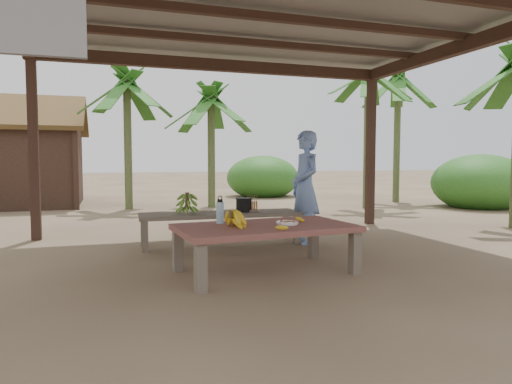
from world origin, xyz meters
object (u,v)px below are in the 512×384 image
object	(u,v)px
cooking_pot	(244,205)
woman	(305,187)
work_table	(265,231)
water_flask	(220,212)
ripe_banana_bunch	(231,218)
plate	(287,223)
bench	(221,217)

from	to	relation	value
cooking_pot	woman	size ratio (longest dim) A/B	0.14
work_table	cooking_pot	distance (m)	1.68
work_table	water_flask	size ratio (longest dim) A/B	6.36
ripe_banana_bunch	plate	bearing A→B (deg)	1.01
woman	plate	bearing A→B (deg)	-31.76
woman	ripe_banana_bunch	bearing A→B (deg)	-46.29
bench	water_flask	xyz separation A→B (m)	(-0.34, -1.39, 0.23)
water_flask	woman	xyz separation A→B (m)	(1.50, 1.16, 0.17)
work_table	water_flask	distance (m)	0.53
work_table	ripe_banana_bunch	xyz separation A→B (m)	(-0.39, -0.06, 0.16)
woman	work_table	bearing A→B (deg)	-38.76
plate	woman	bearing A→B (deg)	59.70
work_table	bench	size ratio (longest dim) A/B	0.85
work_table	cooking_pot	bearing A→B (deg)	75.79
cooking_pot	woman	distance (m)	0.90
water_flask	bench	bearing A→B (deg)	76.10
water_flask	cooking_pot	xyz separation A→B (m)	(0.67, 1.39, -0.08)
ripe_banana_bunch	woman	world-z (taller)	woman
plate	woman	world-z (taller)	woman
cooking_pot	woman	bearing A→B (deg)	-15.69
woman	water_flask	bearing A→B (deg)	-53.86
work_table	plate	world-z (taller)	plate
bench	plate	xyz separation A→B (m)	(0.30, -1.71, 0.12)
ripe_banana_bunch	water_flask	size ratio (longest dim) A/B	1.04
ripe_banana_bunch	woman	size ratio (longest dim) A/B	0.19
ripe_banana_bunch	woman	bearing A→B (deg)	45.17
work_table	bench	distance (m)	1.66
water_flask	cooking_pot	world-z (taller)	water_flask
ripe_banana_bunch	water_flask	xyz separation A→B (m)	(-0.03, 0.33, 0.03)
ripe_banana_bunch	cooking_pot	bearing A→B (deg)	69.40
work_table	plate	size ratio (longest dim) A/B	8.23
plate	water_flask	xyz separation A→B (m)	(-0.64, 0.31, 0.11)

